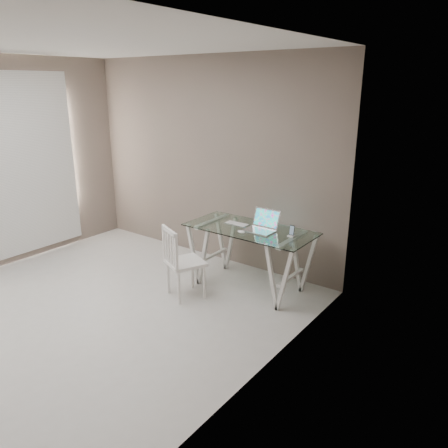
% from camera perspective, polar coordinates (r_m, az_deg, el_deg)
% --- Properties ---
extents(room, '(4.50, 4.52, 2.71)m').
position_cam_1_polar(room, '(4.42, -21.30, 8.56)').
color(room, '#B6B3AE').
rests_on(room, ground).
extents(desk, '(1.50, 0.70, 0.75)m').
position_cam_1_polar(desk, '(5.17, 3.33, -4.41)').
color(desk, silver).
rests_on(desk, ground).
extents(chair, '(0.51, 0.51, 0.85)m').
position_cam_1_polar(chair, '(4.92, -5.82, -4.61)').
color(chair, white).
rests_on(chair, ground).
extents(laptop, '(0.33, 0.31, 0.22)m').
position_cam_1_polar(laptop, '(4.99, 5.03, -0.19)').
color(laptop, silver).
rests_on(laptop, desk).
extents(keyboard, '(0.29, 0.13, 0.01)m').
position_cam_1_polar(keyboard, '(5.19, 1.67, 0.02)').
color(keyboard, silver).
rests_on(keyboard, desk).
extents(mouse, '(0.10, 0.06, 0.03)m').
position_cam_1_polar(mouse, '(4.88, 2.28, -1.03)').
color(mouse, white).
rests_on(mouse, desk).
extents(phone_dock, '(0.07, 0.07, 0.13)m').
position_cam_1_polar(phone_dock, '(4.82, 8.81, -1.23)').
color(phone_dock, white).
rests_on(phone_dock, desk).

